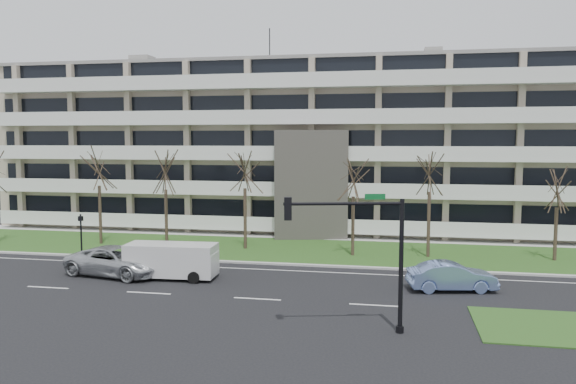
% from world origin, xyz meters
% --- Properties ---
extents(ground, '(160.00, 160.00, 0.00)m').
position_xyz_m(ground, '(0.00, 0.00, 0.00)').
color(ground, black).
rests_on(ground, ground).
extents(grass_verge, '(90.00, 10.00, 0.06)m').
position_xyz_m(grass_verge, '(0.00, 13.00, 0.03)').
color(grass_verge, '#2D4B19').
rests_on(grass_verge, ground).
extents(curb, '(90.00, 0.35, 0.12)m').
position_xyz_m(curb, '(0.00, 8.00, 0.06)').
color(curb, '#B2B2AD').
rests_on(curb, ground).
extents(sidewalk, '(90.00, 2.00, 0.08)m').
position_xyz_m(sidewalk, '(0.00, 18.50, 0.04)').
color(sidewalk, '#B2B2AD').
rests_on(sidewalk, ground).
extents(grass_median, '(7.00, 5.00, 0.06)m').
position_xyz_m(grass_median, '(14.00, -2.00, 0.03)').
color(grass_median, '#2D4B19').
rests_on(grass_median, ground).
extents(lane_edge_line, '(90.00, 0.12, 0.01)m').
position_xyz_m(lane_edge_line, '(0.00, 6.50, 0.01)').
color(lane_edge_line, white).
rests_on(lane_edge_line, ground).
extents(apartment_building, '(60.50, 15.10, 18.75)m').
position_xyz_m(apartment_building, '(-0.01, 25.32, 7.61)').
color(apartment_building, tan).
rests_on(apartment_building, ground).
extents(silver_pickup, '(6.72, 4.09, 1.74)m').
position_xyz_m(silver_pickup, '(-9.61, 3.38, 0.87)').
color(silver_pickup, silver).
rests_on(silver_pickup, ground).
extents(blue_sedan, '(4.96, 2.53, 1.56)m').
position_xyz_m(blue_sedan, '(10.03, 3.57, 0.78)').
color(blue_sedan, '#7D99D9').
rests_on(blue_sedan, ground).
extents(white_van, '(5.42, 2.40, 2.07)m').
position_xyz_m(white_van, '(-5.98, 3.29, 1.24)').
color(white_van, silver).
rests_on(white_van, ground).
extents(traffic_signal, '(5.03, 1.47, 5.96)m').
position_xyz_m(traffic_signal, '(5.57, -4.20, 3.86)').
color(traffic_signal, black).
rests_on(traffic_signal, ground).
extents(pedestrian_signal, '(0.30, 0.24, 3.07)m').
position_xyz_m(pedestrian_signal, '(-14.48, 7.61, 1.95)').
color(pedestrian_signal, black).
rests_on(pedestrian_signal, ground).
extents(tree_1, '(4.13, 4.13, 8.26)m').
position_xyz_m(tree_1, '(-15.80, 12.58, 6.42)').
color(tree_1, '#382B21').
rests_on(tree_1, ground).
extents(tree_2, '(3.96, 3.96, 7.93)m').
position_xyz_m(tree_2, '(-10.15, 12.27, 6.17)').
color(tree_2, '#382B21').
rests_on(tree_2, ground).
extents(tree_3, '(4.11, 4.11, 8.22)m').
position_xyz_m(tree_3, '(-4.07, 12.75, 6.39)').
color(tree_3, '#382B21').
rests_on(tree_3, ground).
extents(tree_4, '(3.77, 3.77, 7.55)m').
position_xyz_m(tree_4, '(4.05, 11.75, 5.87)').
color(tree_4, '#382B21').
rests_on(tree_4, ground).
extents(tree_5, '(4.12, 4.12, 8.24)m').
position_xyz_m(tree_5, '(9.27, 12.22, 6.41)').
color(tree_5, '#382B21').
rests_on(tree_5, ground).
extents(tree_6, '(3.27, 3.27, 6.53)m').
position_xyz_m(tree_6, '(17.66, 12.63, 5.07)').
color(tree_6, '#382B21').
rests_on(tree_6, ground).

